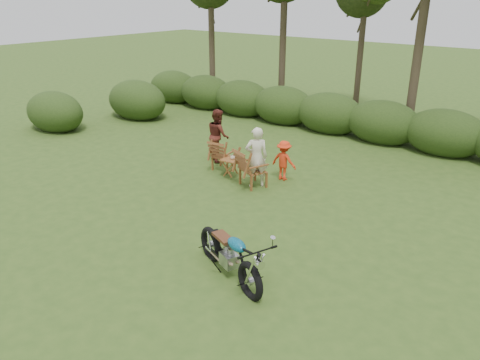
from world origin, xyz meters
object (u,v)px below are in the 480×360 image
Objects in this scene: lawn_chair_right at (253,186)px; child at (283,179)px; motorcycle at (229,275)px; adult_a at (256,186)px; adult_b at (219,160)px; lawn_chair_left at (224,170)px; side_table at (231,168)px; cup at (233,158)px.

lawn_chair_right is 0.94m from child.
motorcycle is 1.25× the size of adult_a.
adult_b is (-2.02, 0.96, 0.00)m from lawn_chair_right.
child is at bearing -173.17° from lawn_chair_left.
adult_a reaches higher than lawn_chair_right.
side_table is at bearing 29.31° from child.
adult_b reaches higher than side_table.
motorcycle is 4.16m from adult_a.
lawn_chair_right is (-2.15, 3.58, 0.00)m from motorcycle.
child is (2.39, -0.10, 0.00)m from adult_b.
child is at bearing 32.46° from side_table.
motorcycle is 16.30× the size of cup.
motorcycle is 1.83× the size of child.
adult_a is 1.47× the size of child.
lawn_chair_right reaches higher than lawn_chair_left.
child reaches higher than lawn_chair_left.
side_table reaches higher than lawn_chair_right.
motorcycle is 2.19× the size of lawn_chair_left.
adult_a is (0.88, -0.12, -0.57)m from cup.
side_table is (-2.99, 3.68, 0.26)m from motorcycle.
cup reaches higher than lawn_chair_left.
lawn_chair_left is 7.44× the size of cup.
adult_b is at bearing 153.47° from motorcycle.
lawn_chair_left is 0.69m from side_table.
cup is 1.58m from adult_b.
lawn_chair_left is at bearing 152.18° from motorcycle.
lawn_chair_left is 0.58× the size of adult_b.
child is (0.37, 0.86, 0.00)m from lawn_chair_right.
motorcycle is at bearing 124.30° from lawn_chair_left.
child is at bearing -92.56° from lawn_chair_right.
lawn_chair_right is 0.99m from cup.
side_table is 0.33× the size of adult_a.
adult_a is 2.30m from adult_b.
child is (-1.78, 4.44, 0.00)m from motorcycle.
lawn_chair_left is at bearing -60.21° from adult_a.
lawn_chair_left is (-3.52, 4.02, 0.00)m from motorcycle.
cup is at bearing 145.85° from lawn_chair_left.
motorcycle is at bearing 141.63° from lawn_chair_right.
adult_a is (0.91, -0.07, -0.26)m from side_table.
adult_b reaches higher than lawn_chair_right.
cup is at bearing 53.69° from side_table.
cup is at bearing 149.34° from motorcycle.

